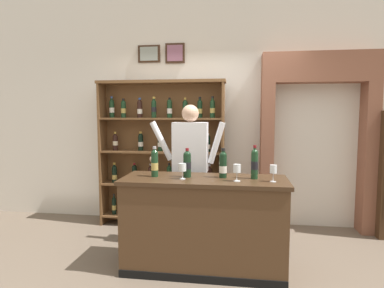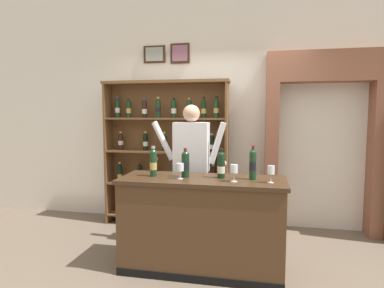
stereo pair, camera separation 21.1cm
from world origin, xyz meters
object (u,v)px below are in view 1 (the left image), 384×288
at_px(wine_shelf, 162,150).
at_px(wine_glass_left, 237,169).
at_px(shopkeeper, 190,160).
at_px(tasting_bottle_brunello, 187,163).
at_px(wine_glass_right, 273,170).
at_px(tasting_bottle_bianco, 155,163).
at_px(tasting_counter, 204,224).
at_px(tasting_bottle_prosecco, 223,164).
at_px(wine_glass_center, 182,168).
at_px(tasting_bottle_super_tuscan, 255,163).

height_order(wine_shelf, wine_glass_left, wine_shelf).
distance_m(shopkeeper, wine_glass_left, 0.86).
bearing_deg(wine_glass_left, wine_shelf, 127.83).
relative_size(tasting_bottle_brunello, wine_glass_right, 1.82).
bearing_deg(tasting_bottle_bianco, tasting_counter, -0.77).
relative_size(tasting_counter, tasting_bottle_prosecco, 5.52).
xyz_separation_m(wine_shelf, tasting_bottle_brunello, (0.56, -1.24, 0.01)).
xyz_separation_m(tasting_counter, tasting_bottle_prosecco, (0.19, 0.05, 0.62)).
bearing_deg(wine_shelf, shopkeeper, -54.33).
xyz_separation_m(tasting_bottle_bianco, tasting_bottle_brunello, (0.34, 0.02, -0.00)).
bearing_deg(tasting_bottle_prosecco, tasting_counter, -164.11).
xyz_separation_m(wine_shelf, tasting_bottle_prosecco, (0.93, -1.22, 0.01)).
height_order(tasting_bottle_bianco, wine_glass_left, tasting_bottle_bianco).
distance_m(tasting_bottle_brunello, wine_glass_center, 0.12).
bearing_deg(tasting_counter, tasting_bottle_bianco, 179.23).
relative_size(wine_shelf, wine_glass_right, 12.58).
bearing_deg(wine_glass_center, wine_glass_right, -0.41).
distance_m(tasting_bottle_bianco, wine_glass_center, 0.32).
relative_size(tasting_bottle_bianco, wine_glass_right, 1.92).
bearing_deg(tasting_bottle_prosecco, wine_glass_center, -161.56).
bearing_deg(tasting_bottle_brunello, wine_glass_left, -14.84).
bearing_deg(wine_glass_center, tasting_bottle_brunello, 74.11).
distance_m(tasting_counter, tasting_bottle_brunello, 0.65).
height_order(wine_shelf, shopkeeper, wine_shelf).
relative_size(shopkeeper, tasting_bottle_prosecco, 5.65).
xyz_separation_m(wine_glass_right, wine_glass_left, (-0.34, -0.02, 0.00)).
height_order(tasting_bottle_brunello, wine_glass_center, tasting_bottle_brunello).
xyz_separation_m(shopkeeper, tasting_bottle_brunello, (0.05, -0.52, 0.04)).
height_order(shopkeeper, wine_glass_right, shopkeeper).
distance_m(wine_shelf, wine_glass_right, 1.95).
xyz_separation_m(tasting_bottle_brunello, wine_glass_left, (0.51, -0.13, -0.03)).
height_order(wine_shelf, tasting_bottle_super_tuscan, wine_shelf).
bearing_deg(tasting_bottle_prosecco, tasting_bottle_bianco, -176.21).
bearing_deg(wine_glass_right, tasting_bottle_brunello, 172.36).
bearing_deg(tasting_bottle_super_tuscan, shopkeeper, 144.66).
height_order(shopkeeper, tasting_bottle_super_tuscan, shopkeeper).
height_order(tasting_counter, shopkeeper, shopkeeper).
height_order(tasting_bottle_super_tuscan, wine_glass_right, tasting_bottle_super_tuscan).
relative_size(tasting_bottle_super_tuscan, wine_glass_left, 2.04).
xyz_separation_m(tasting_bottle_brunello, tasting_bottle_super_tuscan, (0.68, 0.01, 0.02)).
bearing_deg(tasting_bottle_bianco, wine_shelf, 100.12).
height_order(tasting_counter, tasting_bottle_prosecco, tasting_bottle_prosecco).
height_order(tasting_counter, tasting_bottle_super_tuscan, tasting_bottle_super_tuscan).
bearing_deg(tasting_bottle_prosecco, shopkeeper, 129.50).
distance_m(tasting_bottle_brunello, tasting_bottle_prosecco, 0.37).
relative_size(wine_shelf, tasting_bottle_brunello, 6.89).
bearing_deg(tasting_bottle_prosecco, wine_shelf, 127.29).
height_order(wine_shelf, tasting_bottle_prosecco, wine_shelf).
bearing_deg(tasting_counter, wine_glass_right, -7.20).
distance_m(shopkeeper, tasting_bottle_prosecco, 0.65).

